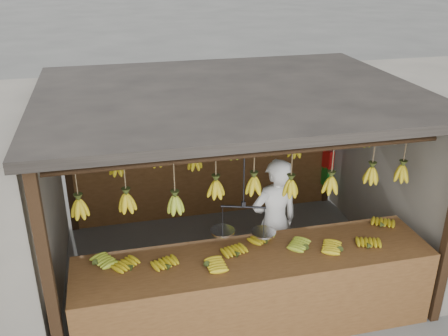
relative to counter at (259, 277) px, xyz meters
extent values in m
plane|color=#5B5B57|center=(0.00, 1.23, -0.72)|extent=(80.00, 80.00, 0.00)
cube|color=black|center=(-2.00, -0.27, 0.43)|extent=(0.10, 0.10, 2.30)
cube|color=black|center=(-2.00, 2.73, 0.43)|extent=(0.10, 0.10, 2.30)
cube|color=black|center=(2.00, 2.73, 0.43)|extent=(0.10, 0.10, 2.30)
cube|color=black|center=(0.00, 1.23, 1.63)|extent=(4.30, 3.30, 0.10)
cylinder|color=black|center=(0.00, 0.23, 1.28)|extent=(4.00, 0.05, 0.05)
cylinder|color=black|center=(0.00, 1.23, 1.28)|extent=(4.00, 0.05, 0.05)
cylinder|color=black|center=(0.00, 2.23, 1.28)|extent=(4.00, 0.05, 0.05)
cube|color=brown|center=(0.00, 2.73, 0.18)|extent=(4.00, 0.06, 1.80)
cube|color=brown|center=(0.00, 0.13, 0.14)|extent=(3.80, 0.84, 0.08)
cube|color=brown|center=(0.00, -0.29, -0.27)|extent=(3.80, 0.04, 0.90)
cube|color=black|center=(1.80, -0.24, -0.31)|extent=(0.07, 0.07, 0.82)
cube|color=black|center=(-1.80, 0.50, -0.31)|extent=(0.07, 0.07, 0.82)
cube|color=black|center=(1.80, 0.50, -0.31)|extent=(0.07, 0.07, 0.82)
ellipsoid|color=#92A523|center=(-1.62, 0.31, 0.21)|extent=(0.30, 0.28, 0.06)
ellipsoid|color=#BA9F13|center=(-1.28, 0.17, 0.21)|extent=(0.29, 0.30, 0.06)
ellipsoid|color=#BA9F13|center=(-0.91, 0.09, 0.21)|extent=(0.25, 0.29, 0.06)
ellipsoid|color=#BA9F13|center=(-0.54, 0.01, 0.21)|extent=(0.25, 0.20, 0.06)
ellipsoid|color=#BA9F13|center=(-0.18, 0.15, 0.21)|extent=(0.24, 0.28, 0.06)
ellipsoid|color=#BA9F13|center=(0.19, 0.33, 0.21)|extent=(0.28, 0.30, 0.06)
ellipsoid|color=#92A523|center=(0.57, 0.12, 0.21)|extent=(0.30, 0.29, 0.06)
ellipsoid|color=#BA9F13|center=(0.90, 0.00, 0.21)|extent=(0.30, 0.28, 0.06)
ellipsoid|color=#BA9F13|center=(1.22, -0.04, 0.21)|extent=(0.25, 0.29, 0.06)
ellipsoid|color=#BA9F13|center=(1.58, 0.32, 0.21)|extent=(0.28, 0.30, 0.06)
ellipsoid|color=#BA9F13|center=(-1.71, 0.25, 0.90)|extent=(0.16, 0.16, 0.28)
ellipsoid|color=#BA9F13|center=(-1.27, 0.22, 0.92)|extent=(0.16, 0.16, 0.28)
ellipsoid|color=#92A523|center=(-0.81, 0.20, 0.85)|extent=(0.16, 0.16, 0.28)
ellipsoid|color=#BA9F13|center=(-0.39, 0.27, 0.94)|extent=(0.16, 0.16, 0.28)
ellipsoid|color=#BA9F13|center=(0.00, 0.26, 0.94)|extent=(0.16, 0.16, 0.28)
ellipsoid|color=#BA9F13|center=(0.39, 0.24, 0.88)|extent=(0.16, 0.16, 0.28)
ellipsoid|color=#BA9F13|center=(0.81, 0.18, 0.89)|extent=(0.16, 0.16, 0.28)
ellipsoid|color=#BA9F13|center=(1.30, 0.25, 0.92)|extent=(0.16, 0.16, 0.28)
ellipsoid|color=#BA9F13|center=(1.69, 0.28, 0.89)|extent=(0.16, 0.16, 0.28)
ellipsoid|color=#92A523|center=(-1.66, 1.23, 0.95)|extent=(0.16, 0.16, 0.28)
ellipsoid|color=#BA9F13|center=(-1.33, 1.24, 0.85)|extent=(0.16, 0.16, 0.28)
ellipsoid|color=#BA9F13|center=(-0.88, 1.27, 0.90)|extent=(0.16, 0.16, 0.28)
ellipsoid|color=#BA9F13|center=(-0.44, 1.19, 0.85)|extent=(0.16, 0.16, 0.28)
ellipsoid|color=#92A523|center=(0.03, 1.26, 0.92)|extent=(0.16, 0.16, 0.28)
ellipsoid|color=#BA9F13|center=(0.44, 1.18, 0.96)|extent=(0.16, 0.16, 0.28)
ellipsoid|color=#BA9F13|center=(0.80, 1.20, 0.89)|extent=(0.16, 0.16, 0.28)
ellipsoid|color=#92A523|center=(1.31, 1.24, 0.94)|extent=(0.16, 0.16, 0.28)
ellipsoid|color=#92A523|center=(1.74, 1.20, 0.94)|extent=(0.16, 0.16, 0.28)
ellipsoid|color=#92A523|center=(-1.75, 2.21, 0.89)|extent=(0.16, 0.16, 0.28)
ellipsoid|color=#BA9F13|center=(-1.24, 2.24, 0.94)|extent=(0.16, 0.16, 0.28)
ellipsoid|color=#BA9F13|center=(-0.89, 2.26, 0.95)|extent=(0.16, 0.16, 0.28)
ellipsoid|color=#BA9F13|center=(-0.43, 2.20, 0.86)|extent=(0.16, 0.16, 0.28)
ellipsoid|color=#BA9F13|center=(0.01, 2.25, 0.94)|extent=(0.16, 0.16, 0.28)
ellipsoid|color=#92A523|center=(0.40, 2.28, 0.89)|extent=(0.16, 0.16, 0.28)
ellipsoid|color=#BA9F13|center=(0.85, 2.24, 0.89)|extent=(0.16, 0.16, 0.28)
ellipsoid|color=#BA9F13|center=(1.22, 2.23, 0.88)|extent=(0.16, 0.16, 0.28)
ellipsoid|color=#92A523|center=(1.70, 2.26, 0.91)|extent=(0.16, 0.16, 0.28)
cylinder|color=black|center=(-0.11, 0.23, 1.00)|extent=(0.02, 0.02, 0.56)
cylinder|color=black|center=(-0.11, 0.23, 0.72)|extent=(0.45, 0.16, 0.02)
cylinder|color=silver|center=(-0.32, 0.30, 0.42)|extent=(0.25, 0.25, 0.02)
cylinder|color=silver|center=(0.09, 0.17, 0.42)|extent=(0.25, 0.25, 0.02)
imported|color=white|center=(0.45, 0.85, 0.11)|extent=(0.66, 0.48, 1.66)
cube|color=yellow|center=(1.94, 2.58, 0.74)|extent=(0.08, 0.26, 0.34)
cube|color=#1426BF|center=(1.94, 2.58, 0.48)|extent=(0.08, 0.26, 0.34)
cube|color=red|center=(1.94, 2.58, 0.09)|extent=(0.08, 0.26, 0.34)
cube|color=#199926|center=(1.94, 2.58, -0.22)|extent=(0.08, 0.26, 0.34)
camera|label=1|loc=(-1.35, -4.08, 3.14)|focal=40.00mm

